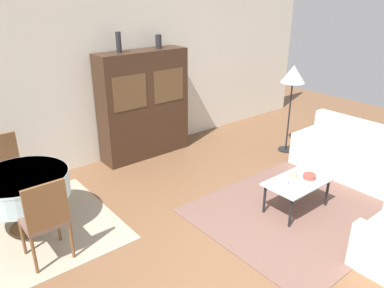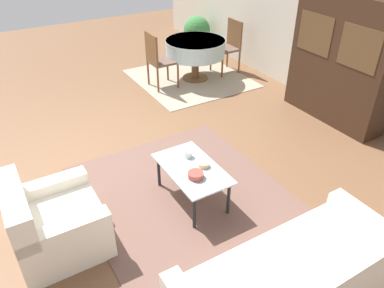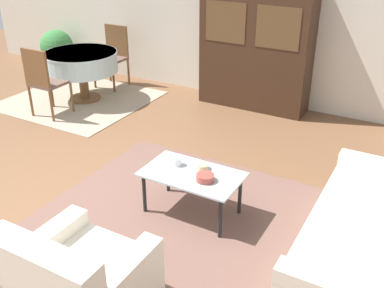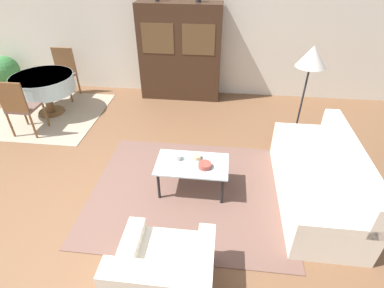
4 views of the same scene
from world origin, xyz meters
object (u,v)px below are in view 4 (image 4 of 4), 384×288
at_px(couch, 320,181).
at_px(floor_lamp, 311,60).
at_px(dining_table, 43,84).
at_px(potted_plant, 5,72).
at_px(dining_chair_near, 19,105).
at_px(cup, 177,157).
at_px(dining_chair_far, 63,70).
at_px(armchair, 165,278).
at_px(bowl_small, 197,157).
at_px(coffee_table, 192,167).
at_px(bowl, 205,165).
at_px(display_cabinet, 180,53).

relative_size(couch, floor_lamp, 1.22).
xyz_separation_m(dining_table, potted_plant, (-1.42, 0.90, -0.17)).
height_order(dining_chair_near, cup, dining_chair_near).
bearing_deg(dining_table, couch, -21.65).
relative_size(dining_table, dining_chair_far, 1.11).
bearing_deg(floor_lamp, cup, -143.47).
bearing_deg(potted_plant, armchair, -44.45).
height_order(dining_chair_far, bowl_small, dining_chair_far).
relative_size(dining_table, dining_chair_near, 1.11).
distance_m(couch, cup, 1.84).
distance_m(dining_table, cup, 3.29).
distance_m(couch, coffee_table, 1.63).
height_order(armchair, floor_lamp, floor_lamp).
xyz_separation_m(armchair, bowl, (0.24, 1.44, 0.18)).
distance_m(dining_chair_near, floor_lamp, 4.62).
bearing_deg(armchair, couch, 41.57).
bearing_deg(potted_plant, dining_table, -32.41).
distance_m(cup, bowl, 0.39).
xyz_separation_m(couch, dining_table, (-4.60, 1.83, 0.31)).
bearing_deg(couch, dining_table, 68.35).
distance_m(couch, armchair, 2.27).
bearing_deg(bowl, display_cabinet, 104.08).
xyz_separation_m(dining_chair_far, cup, (2.77, -2.55, -0.08)).
xyz_separation_m(armchair, cup, (-0.13, 1.56, 0.19)).
bearing_deg(armchair, floor_lamp, 60.28).
xyz_separation_m(coffee_table, dining_chair_near, (-2.98, 1.06, 0.17)).
distance_m(display_cabinet, cup, 2.88).
bearing_deg(dining_chair_near, floor_lamp, 3.92).
bearing_deg(potted_plant, coffee_table, -31.93).
xyz_separation_m(cup, potted_plant, (-4.19, 2.67, -0.05)).
distance_m(display_cabinet, dining_chair_near, 3.04).
bearing_deg(cup, dining_chair_near, 160.22).
bearing_deg(armchair, dining_chair_near, 138.58).
relative_size(armchair, potted_plant, 1.11).
bearing_deg(potted_plant, dining_chair_near, -49.81).
distance_m(dining_chair_near, bowl, 3.34).
bearing_deg(dining_table, cup, -32.61).
xyz_separation_m(armchair, dining_chair_near, (-2.90, 2.56, 0.27)).
bearing_deg(armchair, potted_plant, 135.55).
xyz_separation_m(coffee_table, dining_table, (-2.98, 1.84, 0.21)).
distance_m(display_cabinet, floor_lamp, 2.65).
xyz_separation_m(dining_chair_near, bowl, (3.14, -1.12, -0.09)).
xyz_separation_m(couch, coffee_table, (-1.62, -0.01, 0.10)).
bearing_deg(display_cabinet, potted_plant, -177.71).
distance_m(floor_lamp, bowl, 2.19).
distance_m(armchair, floor_lamp, 3.48).
relative_size(couch, potted_plant, 2.54).
height_order(display_cabinet, cup, display_cabinet).
bearing_deg(potted_plant, dining_chair_far, -4.91).
bearing_deg(dining_chair_near, bowl_small, -17.31).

